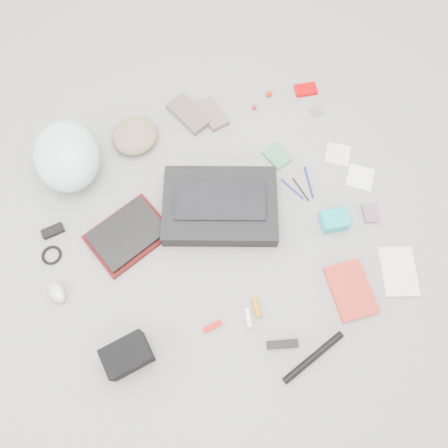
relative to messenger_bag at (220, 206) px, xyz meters
name	(u,v)px	position (x,y,z in m)	size (l,w,h in m)	color
ground_plane	(224,228)	(-0.02, -0.09, -0.04)	(4.00, 4.00, 0.00)	slate
messenger_bag	(220,206)	(0.00, 0.00, 0.00)	(0.50, 0.36, 0.08)	black
bag_flap	(220,201)	(0.00, 0.00, 0.05)	(0.39, 0.18, 0.01)	black
laptop_sleeve	(128,235)	(-0.42, 0.03, -0.03)	(0.33, 0.24, 0.02)	#4E0D0C
laptop	(127,233)	(-0.42, 0.03, -0.01)	(0.29, 0.21, 0.02)	black
bike_helmet	(67,156)	(-0.55, 0.46, 0.07)	(0.29, 0.36, 0.22)	#B5EEEF
beanie	(135,135)	(-0.24, 0.49, 0.00)	(0.22, 0.21, 0.08)	#856E55
mitten_left	(189,114)	(0.05, 0.53, -0.02)	(0.11, 0.22, 0.03)	#6B574E
mitten_right	(212,114)	(0.15, 0.49, -0.03)	(0.09, 0.18, 0.03)	#7A5F52
power_brick	(53,231)	(-0.72, 0.18, -0.03)	(0.09, 0.04, 0.03)	black
cable_coil	(52,255)	(-0.75, 0.07, -0.04)	(0.09, 0.09, 0.01)	black
mouse	(57,292)	(-0.77, -0.10, -0.02)	(0.06, 0.11, 0.04)	#ABABAB
camera_bag	(127,355)	(-0.57, -0.45, 0.01)	(0.17, 0.12, 0.11)	black
multitool	(212,326)	(-0.22, -0.47, -0.04)	(0.08, 0.02, 0.01)	#B90905
toiletry_tube_white	(248,318)	(-0.08, -0.49, -0.03)	(0.02, 0.02, 0.08)	white
toiletry_tube_orange	(257,308)	(-0.03, -0.47, -0.03)	(0.02, 0.02, 0.08)	#C87501
u_lock	(282,344)	(0.01, -0.64, -0.03)	(0.12, 0.03, 0.02)	black
bike_pump	(313,357)	(0.10, -0.73, -0.03)	(0.03, 0.03, 0.30)	black
book_red	(351,290)	(0.36, -0.55, -0.03)	(0.16, 0.24, 0.02)	red
book_white	(398,272)	(0.59, -0.56, -0.03)	(0.14, 0.21, 0.02)	silver
notepad	(277,156)	(0.35, 0.15, -0.03)	(0.09, 0.12, 0.01)	#39774B
pen_blue	(292,189)	(0.34, -0.03, -0.04)	(0.01, 0.01, 0.14)	#141997
pen_black	(301,189)	(0.38, -0.05, -0.04)	(0.01, 0.01, 0.13)	black
pen_navy	(309,182)	(0.43, -0.03, -0.04)	(0.01, 0.01, 0.16)	navy
accordion_wallet	(334,220)	(0.44, -0.25, -0.01)	(0.11, 0.09, 0.06)	#0DB6BC
card_deck	(370,213)	(0.61, -0.27, -0.03)	(0.06, 0.09, 0.02)	slate
napkin_top	(338,154)	(0.62, 0.05, -0.04)	(0.11, 0.11, 0.01)	beige
napkin_bottom	(360,178)	(0.66, -0.10, -0.04)	(0.12, 0.12, 0.01)	silver
lollipop_a	(254,107)	(0.36, 0.44, -0.03)	(0.03, 0.03, 0.03)	maroon
lollipop_b	(269,94)	(0.46, 0.49, -0.03)	(0.03, 0.03, 0.03)	red
lollipop_c	(270,94)	(0.47, 0.49, -0.03)	(0.02, 0.02, 0.02)	#9B0519
altoids_tin	(306,90)	(0.65, 0.44, -0.03)	(0.11, 0.07, 0.02)	#D80004
stamp_sheet	(316,111)	(0.64, 0.31, -0.04)	(0.06, 0.07, 0.00)	slate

